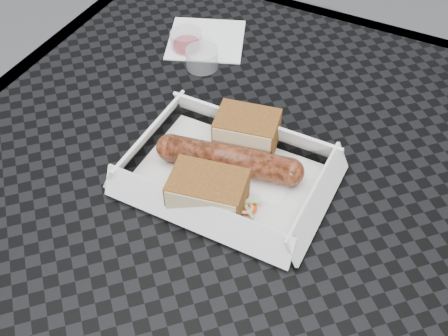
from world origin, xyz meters
name	(u,v)px	position (x,y,z in m)	size (l,w,h in m)	color
patio_table	(240,199)	(0.00, 0.00, 0.67)	(0.80, 0.80, 0.74)	black
food_tray	(228,178)	(0.00, -0.04, 0.75)	(0.22, 0.15, 0.00)	white
bratwurst	(229,160)	(-0.01, -0.02, 0.77)	(0.19, 0.07, 0.04)	maroon
bread_near	(247,132)	(0.00, 0.03, 0.77)	(0.08, 0.06, 0.05)	brown
bread_far	(208,192)	(0.00, -0.09, 0.77)	(0.09, 0.06, 0.04)	brown
veg_garnish	(254,207)	(0.05, -0.07, 0.75)	(0.03, 0.03, 0.00)	#E7400A
napkin	(206,40)	(-0.17, 0.22, 0.75)	(0.12, 0.12, 0.00)	white
condiment_cup_sauce	(186,41)	(-0.19, 0.18, 0.76)	(0.05, 0.05, 0.03)	maroon
condiment_cup_empty	(202,58)	(-0.14, 0.16, 0.76)	(0.05, 0.05, 0.03)	silver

